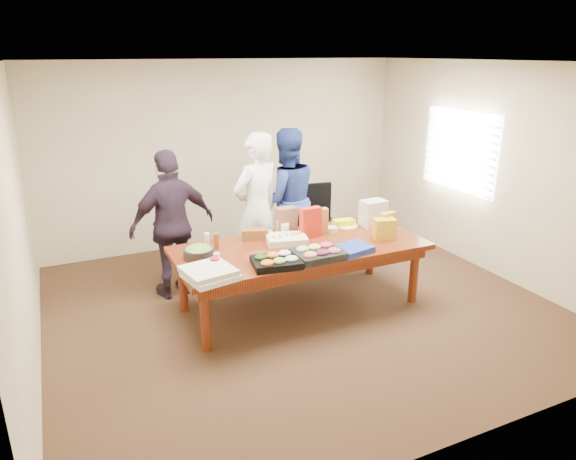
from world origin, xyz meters
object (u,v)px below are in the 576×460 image
person_center (257,209)px  office_chair (323,222)px  person_right (286,200)px  sheet_cake (287,239)px  conference_table (300,276)px  salad_bowl (199,253)px

person_center → office_chair: bearing=-179.8°
office_chair → person_right: person_right is taller
person_center → sheet_cake: bearing=75.3°
sheet_cake → person_center: bearing=110.1°
person_center → sheet_cake: (0.07, -0.72, -0.17)m
sheet_cake → office_chair: bearing=60.7°
person_center → person_right: 0.59m
conference_table → office_chair: 1.67m
salad_bowl → person_center: bearing=38.3°
conference_table → salad_bowl: bearing=174.0°
conference_table → salad_bowl: size_ratio=8.63×
conference_table → person_right: person_right is taller
conference_table → sheet_cake: (-0.10, 0.15, 0.41)m
conference_table → person_right: 1.33m
office_chair → sheet_cake: size_ratio=2.20×
person_right → sheet_cake: bearing=72.1°
person_right → salad_bowl: 1.80m
person_right → salad_bowl: size_ratio=5.82×
conference_table → sheet_cake: 0.45m
office_chair → sheet_cake: (-1.11, -1.17, 0.30)m
conference_table → salad_bowl: 1.21m
person_right → office_chair: bearing=-159.5°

